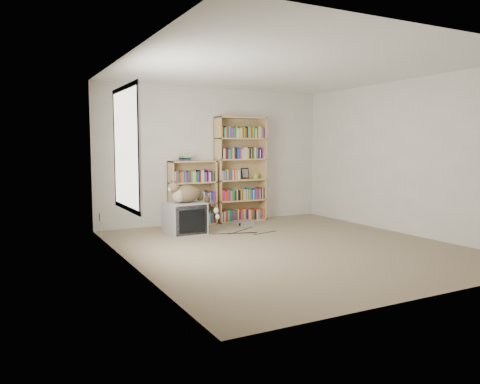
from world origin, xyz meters
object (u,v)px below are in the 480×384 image
cat (191,196)px  dvd_player (243,223)px  bookcase_short (192,196)px  crt_tv (185,218)px  bookcase_tall (240,172)px

cat → dvd_player: cat is taller
cat → bookcase_short: (0.35, 0.80, -0.09)m
crt_tv → cat: 0.38m
bookcase_short → dvd_player: bearing=-27.6°
cat → crt_tv: bearing=138.0°
bookcase_short → dvd_player: bookcase_short is taller
crt_tv → bookcase_short: (0.44, 0.75, 0.28)m
bookcase_tall → dvd_player: bookcase_tall is taller
crt_tv → bookcase_short: 0.92m
cat → bookcase_short: bearing=51.7°
crt_tv → cat: cat is taller
bookcase_short → dvd_player: 1.05m
bookcase_tall → dvd_player: 1.00m
crt_tv → dvd_player: bearing=11.0°
crt_tv → bookcase_tall: (1.42, 0.75, 0.67)m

